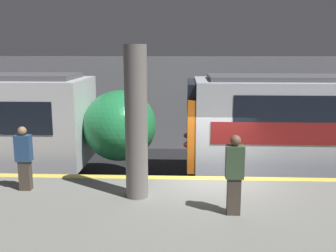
# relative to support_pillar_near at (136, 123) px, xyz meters

# --- Properties ---
(ground_plane) EXTENTS (120.00, 120.00, 0.00)m
(ground_plane) POSITION_rel_support_pillar_near_xyz_m (1.93, 1.53, -2.79)
(ground_plane) COLOR black
(platform) EXTENTS (40.00, 4.69, 1.02)m
(platform) POSITION_rel_support_pillar_near_xyz_m (1.93, -0.81, -2.29)
(platform) COLOR slate
(platform) RESTS_ON ground
(station_rear_barrier) EXTENTS (50.00, 0.15, 4.13)m
(station_rear_barrier) POSITION_rel_support_pillar_near_xyz_m (1.93, 8.48, -0.73)
(station_rear_barrier) COLOR gray
(station_rear_barrier) RESTS_ON ground
(support_pillar_near) EXTENTS (0.52, 0.52, 3.57)m
(support_pillar_near) POSITION_rel_support_pillar_near_xyz_m (0.00, 0.00, 0.00)
(support_pillar_near) COLOR slate
(support_pillar_near) RESTS_ON platform
(person_waiting) EXTENTS (0.38, 0.24, 1.73)m
(person_waiting) POSITION_rel_support_pillar_near_xyz_m (2.17, -0.93, -0.87)
(person_waiting) COLOR #473D33
(person_waiting) RESTS_ON platform
(person_walking) EXTENTS (0.38, 0.24, 1.61)m
(person_walking) POSITION_rel_support_pillar_near_xyz_m (-2.83, 0.32, -0.94)
(person_walking) COLOR #473D33
(person_walking) RESTS_ON platform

